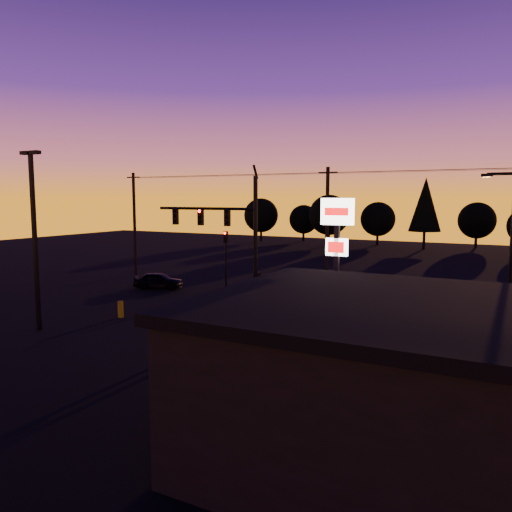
{
  "coord_description": "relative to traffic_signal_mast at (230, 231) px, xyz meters",
  "views": [
    {
      "loc": [
        14.3,
        -20.02,
        6.81
      ],
      "look_at": [
        1.0,
        5.0,
        3.5
      ],
      "focal_mm": 35.0,
      "sensor_mm": 36.0,
      "label": 1
    }
  ],
  "objects": [
    {
      "name": "tree_5",
      "position": [
        9.1,
        50.01,
        -1.19
      ],
      "size": [
        4.95,
        4.95,
        6.22
      ],
      "color": "black",
      "rests_on": "ground"
    },
    {
      "name": "suv_parked",
      "position": [
        10.46,
        -5.88,
        -4.27
      ],
      "size": [
        2.97,
        5.11,
        1.34
      ],
      "primitive_type": "imported",
      "rotation": [
        0.0,
        0.0,
        0.16
      ],
      "color": "black",
      "rests_on": "ground"
    },
    {
      "name": "traffic_signal_mast",
      "position": [
        0.0,
        0.0,
        0.0
      ],
      "size": [
        6.79,
        0.52,
        8.58
      ],
      "color": "black",
      "rests_on": "ground"
    },
    {
      "name": "tree_3",
      "position": [
        -3.9,
        48.01,
        -1.19
      ],
      "size": [
        4.95,
        4.95,
        6.22
      ],
      "color": "black",
      "rests_on": "ground"
    },
    {
      "name": "tree_1",
      "position": [
        -15.9,
        49.01,
        -1.5
      ],
      "size": [
        4.54,
        4.54,
        5.71
      ],
      "color": "black",
      "rests_on": "ground"
    },
    {
      "name": "streetlight",
      "position": [
        14.01,
        1.51,
        -0.52
      ],
      "size": [
        1.55,
        0.35,
        8.0
      ],
      "color": "black",
      "rests_on": "ground"
    },
    {
      "name": "bollard",
      "position": [
        -5.56,
        -2.98,
        -4.46
      ],
      "size": [
        0.32,
        0.32,
        0.95
      ],
      "primitive_type": "cylinder",
      "color": "#C7C00D",
      "rests_on": "ground"
    },
    {
      "name": "parking_lot_light",
      "position": [
        -7.4,
        -6.99,
        0.33
      ],
      "size": [
        1.25,
        0.3,
        9.14
      ],
      "color": "black",
      "rests_on": "ground"
    },
    {
      "name": "car_right",
      "position": [
        6.99,
        4.1,
        -4.27
      ],
      "size": [
        4.91,
        3.18,
        1.32
      ],
      "primitive_type": "imported",
      "rotation": [
        0.0,
        0.0,
        -1.25
      ],
      "color": "black",
      "rests_on": "ground"
    },
    {
      "name": "secondary_signal",
      "position": [
        -4.9,
        7.49,
        -2.07
      ],
      "size": [
        0.3,
        0.31,
        4.35
      ],
      "color": "black",
      "rests_on": "ground"
    },
    {
      "name": "pylon_sign",
      "position": [
        7.1,
        -2.49,
        -0.02
      ],
      "size": [
        1.5,
        0.28,
        6.8
      ],
      "color": "black",
      "rests_on": "ground"
    },
    {
      "name": "ground",
      "position": [
        0.1,
        -3.99,
        -4.94
      ],
      "size": [
        120.0,
        120.0,
        0.0
      ],
      "primitive_type": "plane",
      "color": "black",
      "rests_on": "ground"
    },
    {
      "name": "car_mid",
      "position": [
        -0.8,
        3.74,
        -4.33
      ],
      "size": [
        3.89,
        2.01,
        1.22
      ],
      "primitive_type": "imported",
      "rotation": [
        0.0,
        0.0,
        1.77
      ],
      "color": "black",
      "rests_on": "ground"
    },
    {
      "name": "tree_0",
      "position": [
        -21.9,
        46.01,
        -0.88
      ],
      "size": [
        5.36,
        5.36,
        6.74
      ],
      "color": "black",
      "rests_on": "ground"
    },
    {
      "name": "tree_4",
      "position": [
        3.1,
        45.01,
        0.99
      ],
      "size": [
        4.18,
        4.18,
        9.5
      ],
      "color": "black",
      "rests_on": "ground"
    },
    {
      "name": "utility_pole_0",
      "position": [
        -15.9,
        10.01,
        -0.34
      ],
      "size": [
        1.4,
        0.26,
        9.0
      ],
      "color": "black",
      "rests_on": "ground"
    },
    {
      "name": "store_building",
      "position": [
        13.1,
        -11.49,
        -2.78
      ],
      "size": [
        12.4,
        8.4,
        4.25
      ],
      "color": "black",
      "rests_on": "ground"
    },
    {
      "name": "lane_arrow",
      "position": [
        0.6,
        -2.33,
        -4.93
      ],
      "size": [
        1.2,
        3.1,
        0.01
      ],
      "color": "beige",
      "rests_on": "ground"
    },
    {
      "name": "power_wires",
      "position": [
        2.1,
        10.01,
        3.63
      ],
      "size": [
        36.0,
        1.22,
        0.07
      ],
      "color": "black",
      "rests_on": "ground"
    },
    {
      "name": "car_left",
      "position": [
        -9.53,
        5.31,
        -4.32
      ],
      "size": [
        3.93,
        2.7,
        1.24
      ],
      "primitive_type": "imported",
      "rotation": [
        0.0,
        0.0,
        1.95
      ],
      "color": "black",
      "rests_on": "ground"
    },
    {
      "name": "utility_pole_1",
      "position": [
        2.1,
        10.01,
        -0.34
      ],
      "size": [
        1.4,
        0.26,
        9.0
      ],
      "color": "black",
      "rests_on": "ground"
    },
    {
      "name": "tree_2",
      "position": [
        -9.9,
        44.01,
        -0.57
      ],
      "size": [
        5.77,
        5.78,
        7.26
      ],
      "color": "black",
      "rests_on": "ground"
    }
  ]
}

